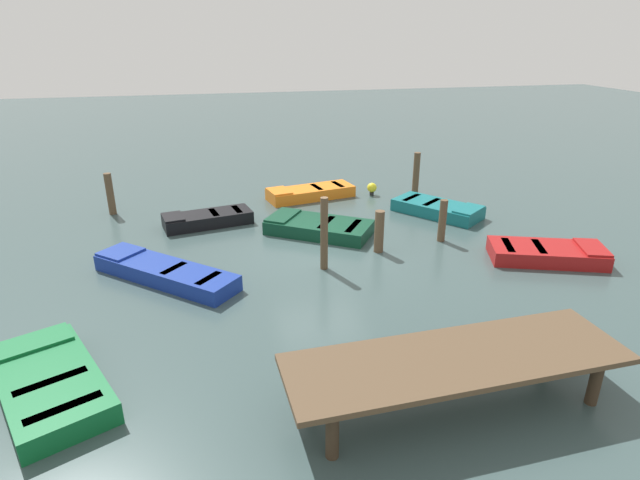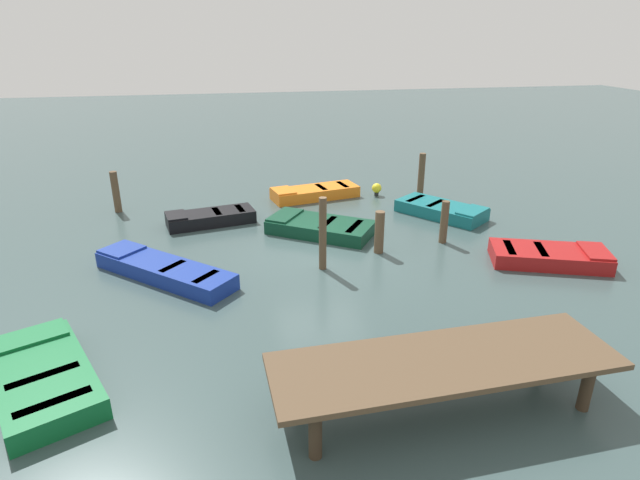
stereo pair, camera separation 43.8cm
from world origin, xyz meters
The scene contains 15 objects.
ground_plane centered at (0.00, 0.00, 0.00)m, with size 80.00×80.00×0.00m, color #384C4C.
dock_segment centered at (-0.71, 6.77, 0.84)m, with size 5.72×1.87×0.95m.
rowboat_blue centered at (4.19, 0.85, 0.22)m, with size 3.65×3.49×0.46m.
rowboat_red centered at (-5.87, 1.96, 0.22)m, with size 3.22×2.24×0.46m.
rowboat_dark_green centered at (-0.27, -1.39, 0.22)m, with size 3.43×2.99×0.46m.
rowboat_black centered at (3.04, -2.89, 0.22)m, with size 2.90×1.55×0.46m.
rowboat_teal centered at (-4.58, -2.18, 0.22)m, with size 2.78×3.09×0.46m.
rowboat_green centered at (5.91, 4.96, 0.22)m, with size 2.63×3.37×0.46m.
rowboat_orange centered at (-0.76, -4.96, 0.22)m, with size 3.35×1.74×0.46m.
mooring_piling_near_left centered at (-3.68, 0.01, 0.63)m, with size 0.22×0.22×1.27m, color brown.
mooring_piling_mid_right centered at (0.15, 1.11, 0.97)m, with size 0.20×0.20×1.95m, color brown.
mooring_piling_far_left centered at (-1.61, 0.37, 0.60)m, with size 0.26×0.26×1.21m, color brown.
mooring_piling_mid_left centered at (-4.71, -4.45, 0.81)m, with size 0.24×0.24×1.62m, color brown.
mooring_piling_center centered at (6.14, -4.72, 0.71)m, with size 0.24×0.24×1.41m, color brown.
marker_buoy centered at (-3.11, -4.79, 0.29)m, with size 0.36×0.36×0.48m.
Camera 1 is at (3.02, 13.13, 5.84)m, focal length 29.17 mm.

